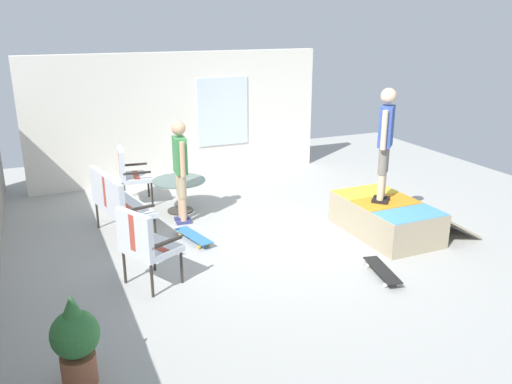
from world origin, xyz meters
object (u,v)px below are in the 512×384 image
at_px(patio_chair_near_house, 129,171).
at_px(skate_ramp, 387,217).
at_px(potted_plant, 76,339).
at_px(patio_bench, 116,200).
at_px(skateboard_spare, 382,270).
at_px(person_watching, 180,165).
at_px(patio_chair_by_wall, 144,241).
at_px(person_skater, 386,137).
at_px(patio_table, 179,189).
at_px(skateboard_by_bench, 194,236).

bearing_deg(patio_chair_near_house, skate_ramp, -131.50).
bearing_deg(potted_plant, patio_bench, -15.27).
bearing_deg(patio_chair_near_house, patio_bench, 162.70).
relative_size(skateboard_spare, potted_plant, 0.90).
xyz_separation_m(patio_chair_near_house, person_watching, (-1.26, -0.60, 0.36)).
height_order(patio_chair_by_wall, skateboard_spare, patio_chair_by_wall).
relative_size(patio_chair_near_house, person_skater, 0.59).
bearing_deg(potted_plant, patio_table, -27.09).
distance_m(patio_chair_near_house, person_watching, 1.44).
bearing_deg(person_watching, patio_bench, 104.07).
bearing_deg(skateboard_spare, person_watching, 32.40).
height_order(skate_ramp, skateboard_by_bench, skate_ramp).
bearing_deg(skate_ramp, patio_bench, 69.24).
bearing_deg(person_skater, patio_chair_near_house, 48.04).
bearing_deg(skate_ramp, person_skater, 65.13).
distance_m(patio_chair_by_wall, person_watching, 2.24).
xyz_separation_m(patio_bench, patio_chair_near_house, (1.53, -0.48, -0.00)).
relative_size(patio_chair_near_house, skateboard_spare, 1.24).
bearing_deg(skateboard_by_bench, patio_chair_by_wall, 139.42).
distance_m(person_skater, skateboard_by_bench, 3.21).
distance_m(patio_table, skateboard_by_bench, 1.39).
relative_size(patio_chair_by_wall, patio_table, 1.13).
bearing_deg(patio_bench, skateboard_spare, -132.02).
relative_size(skate_ramp, person_watching, 1.02).
relative_size(person_watching, skateboard_spare, 2.03).
distance_m(patio_bench, skateboard_by_bench, 1.28).
xyz_separation_m(person_watching, potted_plant, (-3.56, 1.98, -0.51)).
bearing_deg(person_skater, patio_bench, 69.37).
bearing_deg(person_skater, potted_plant, 112.02).
height_order(patio_bench, person_skater, person_skater).
relative_size(patio_chair_near_house, person_watching, 0.61).
bearing_deg(potted_plant, skateboard_spare, -80.28).
height_order(person_watching, skateboard_by_bench, person_watching).
bearing_deg(skate_ramp, patio_chair_by_wall, 93.38).
xyz_separation_m(patio_chair_by_wall, person_watching, (1.96, -1.02, 0.36)).
distance_m(patio_table, skateboard_spare, 3.84).
relative_size(skate_ramp, patio_chair_near_house, 1.68).
relative_size(patio_bench, patio_chair_near_house, 1.31).
height_order(patio_bench, patio_table, patio_bench).
xyz_separation_m(person_watching, skateboard_by_bench, (-0.85, 0.07, -0.89)).
height_order(patio_table, skateboard_by_bench, patio_table).
relative_size(skate_ramp, potted_plant, 1.86).
xyz_separation_m(patio_table, skateboard_spare, (-3.40, -1.75, -0.32)).
distance_m(patio_table, person_watching, 0.76).
xyz_separation_m(skateboard_by_bench, potted_plant, (-2.71, 1.91, 0.38)).
xyz_separation_m(skate_ramp, skateboard_spare, (-1.17, 0.93, -0.18)).
bearing_deg(potted_plant, skate_ramp, -68.99).
xyz_separation_m(patio_bench, potted_plant, (-3.29, 0.90, -0.15)).
height_order(patio_chair_near_house, skateboard_by_bench, patio_chair_near_house).
bearing_deg(person_skater, patio_table, 49.78).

